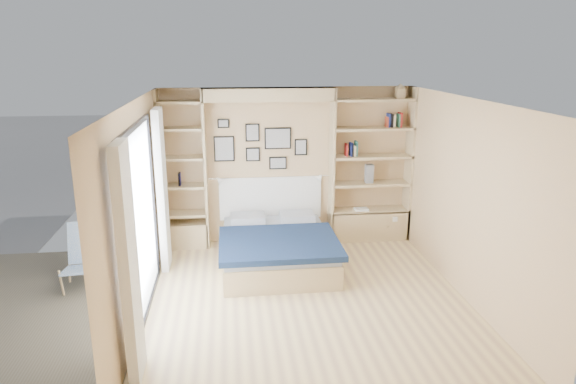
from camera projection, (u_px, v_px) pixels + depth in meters
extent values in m
plane|color=#E2C583|center=(308.00, 301.00, 6.47)|extent=(4.50, 4.50, 0.00)
plane|color=tan|center=(287.00, 165.00, 8.29)|extent=(4.00, 0.00, 4.00)
plane|color=tan|center=(354.00, 292.00, 3.98)|extent=(4.00, 0.00, 4.00)
plane|color=tan|center=(138.00, 212.00, 5.91)|extent=(0.00, 4.50, 4.50)
plane|color=tan|center=(468.00, 201.00, 6.36)|extent=(0.00, 4.50, 4.50)
plane|color=white|center=(310.00, 101.00, 5.80)|extent=(4.50, 4.50, 0.00)
cube|color=tan|center=(205.00, 170.00, 7.97)|extent=(0.04, 0.35, 2.50)
cube|color=tan|center=(332.00, 167.00, 8.20)|extent=(0.04, 0.35, 2.50)
cube|color=tan|center=(269.00, 94.00, 7.78)|extent=(2.00, 0.35, 0.20)
cube|color=tan|center=(409.00, 165.00, 8.34)|extent=(0.04, 0.35, 2.50)
cube|color=tan|center=(161.00, 171.00, 7.90)|extent=(0.04, 0.35, 2.50)
cube|color=tan|center=(369.00, 224.00, 8.54)|extent=(1.30, 0.35, 0.50)
cube|color=tan|center=(186.00, 234.00, 8.22)|extent=(0.70, 0.35, 0.40)
cube|color=black|center=(133.00, 128.00, 5.65)|extent=(0.04, 2.08, 0.06)
cube|color=black|center=(148.00, 308.00, 6.24)|extent=(0.04, 2.08, 0.06)
cube|color=black|center=(125.00, 259.00, 4.98)|extent=(0.04, 0.06, 2.20)
cube|color=black|center=(153.00, 200.00, 6.93)|extent=(0.04, 0.06, 2.20)
cube|color=silver|center=(140.00, 223.00, 5.95)|extent=(0.01, 2.00, 2.20)
cube|color=white|center=(129.00, 266.00, 4.71)|extent=(0.10, 0.45, 2.30)
cube|color=white|center=(162.00, 191.00, 7.19)|extent=(0.10, 0.45, 2.30)
cube|color=tan|center=(369.00, 210.00, 8.48)|extent=(1.30, 0.35, 0.04)
cube|color=tan|center=(370.00, 184.00, 8.35)|extent=(1.30, 0.35, 0.04)
cube|color=tan|center=(372.00, 157.00, 8.23)|extent=(1.30, 0.35, 0.04)
cube|color=tan|center=(373.00, 129.00, 8.11)|extent=(1.30, 0.35, 0.04)
cube|color=tan|center=(374.00, 100.00, 7.99)|extent=(1.30, 0.35, 0.04)
cube|color=tan|center=(185.00, 214.00, 8.12)|extent=(0.70, 0.35, 0.04)
cube|color=tan|center=(183.00, 186.00, 8.00)|extent=(0.70, 0.35, 0.04)
cube|color=tan|center=(182.00, 158.00, 7.88)|extent=(0.70, 0.35, 0.04)
cube|color=tan|center=(180.00, 129.00, 7.76)|extent=(0.70, 0.35, 0.04)
cube|color=tan|center=(179.00, 102.00, 7.65)|extent=(0.70, 0.35, 0.04)
cube|color=tan|center=(277.00, 253.00, 7.53)|extent=(1.56, 1.95, 0.34)
cube|color=#A1A6AF|center=(277.00, 239.00, 7.47)|extent=(1.52, 1.91, 0.10)
cube|color=#12203C|center=(279.00, 243.00, 7.13)|extent=(1.66, 1.37, 0.08)
cube|color=#A1A6AF|center=(248.00, 219.00, 8.04)|extent=(0.54, 0.39, 0.12)
cube|color=#A1A6AF|center=(297.00, 217.00, 8.13)|extent=(0.54, 0.39, 0.12)
cube|color=white|center=(271.00, 198.00, 8.37)|extent=(1.66, 0.04, 0.70)
cube|color=black|center=(224.00, 149.00, 8.07)|extent=(0.32, 0.02, 0.40)
cube|color=gray|center=(224.00, 149.00, 8.06)|extent=(0.28, 0.01, 0.36)
cube|color=black|center=(252.00, 133.00, 8.05)|extent=(0.22, 0.02, 0.28)
cube|color=gray|center=(252.00, 133.00, 8.04)|extent=(0.18, 0.01, 0.24)
cube|color=black|center=(253.00, 154.00, 8.15)|extent=(0.22, 0.02, 0.22)
cube|color=gray|center=(253.00, 155.00, 8.14)|extent=(0.18, 0.01, 0.18)
cube|color=black|center=(278.00, 138.00, 8.13)|extent=(0.42, 0.02, 0.34)
cube|color=gray|center=(278.00, 138.00, 8.11)|extent=(0.38, 0.01, 0.30)
cube|color=black|center=(278.00, 163.00, 8.23)|extent=(0.28, 0.02, 0.20)
cube|color=gray|center=(278.00, 163.00, 8.22)|extent=(0.24, 0.01, 0.16)
cube|color=black|center=(301.00, 147.00, 8.21)|extent=(0.20, 0.02, 0.26)
cube|color=gray|center=(301.00, 147.00, 8.20)|extent=(0.16, 0.01, 0.22)
cube|color=black|center=(223.00, 123.00, 7.96)|extent=(0.18, 0.02, 0.14)
cube|color=gray|center=(223.00, 124.00, 7.95)|extent=(0.14, 0.01, 0.10)
cylinder|color=silver|center=(215.00, 179.00, 7.95)|extent=(0.20, 0.02, 0.02)
cone|color=white|center=(221.00, 180.00, 7.97)|extent=(0.13, 0.12, 0.15)
cylinder|color=silver|center=(324.00, 176.00, 8.15)|extent=(0.20, 0.02, 0.02)
cone|color=white|center=(318.00, 177.00, 8.14)|extent=(0.13, 0.12, 0.15)
cube|color=#A51E1E|center=(346.00, 150.00, 8.15)|extent=(0.02, 0.15, 0.20)
cube|color=navy|center=(351.00, 149.00, 8.15)|extent=(0.03, 0.15, 0.21)
cube|color=black|center=(352.00, 150.00, 8.16)|extent=(0.03, 0.15, 0.20)
cube|color=#BFB28C|center=(354.00, 151.00, 8.17)|extent=(0.04, 0.15, 0.17)
cube|color=#255D51|center=(356.00, 148.00, 8.16)|extent=(0.03, 0.15, 0.24)
cube|color=#AB3E26|center=(387.00, 122.00, 8.10)|extent=(0.02, 0.15, 0.16)
cube|color=navy|center=(388.00, 120.00, 8.10)|extent=(0.03, 0.15, 0.22)
cube|color=black|center=(391.00, 120.00, 8.11)|extent=(0.03, 0.15, 0.21)
cube|color=#BFB28C|center=(393.00, 121.00, 8.11)|extent=(0.04, 0.15, 0.19)
cube|color=#26593F|center=(398.00, 120.00, 8.12)|extent=(0.03, 0.15, 0.21)
cube|color=#A51E1E|center=(400.00, 120.00, 8.12)|extent=(0.03, 0.15, 0.23)
cube|color=navy|center=(180.00, 179.00, 7.96)|extent=(0.02, 0.15, 0.20)
cube|color=black|center=(180.00, 179.00, 7.96)|extent=(0.03, 0.15, 0.20)
cube|color=tan|center=(400.00, 93.00, 8.01)|extent=(0.13, 0.13, 0.15)
cone|color=tan|center=(400.00, 86.00, 7.97)|extent=(0.20, 0.20, 0.08)
cube|color=slate|center=(369.00, 174.00, 8.30)|extent=(0.12, 0.12, 0.30)
cube|color=white|center=(361.00, 209.00, 8.40)|extent=(0.22, 0.16, 0.03)
cube|color=#6E6351|center=(7.00, 318.00, 6.07)|extent=(3.20, 4.00, 0.05)
cylinder|color=tan|center=(62.00, 284.00, 6.47)|extent=(0.04, 0.14, 0.41)
cylinder|color=tan|center=(100.00, 280.00, 6.57)|extent=(0.04, 0.14, 0.41)
cylinder|color=tan|center=(69.00, 258.00, 6.99)|extent=(0.06, 0.34, 0.68)
cylinder|color=tan|center=(105.00, 256.00, 7.08)|extent=(0.06, 0.34, 0.68)
cube|color=#366BB5|center=(83.00, 269.00, 6.69)|extent=(0.52, 0.61, 0.15)
cube|color=#366BB5|center=(86.00, 242.00, 7.01)|extent=(0.49, 0.27, 0.55)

